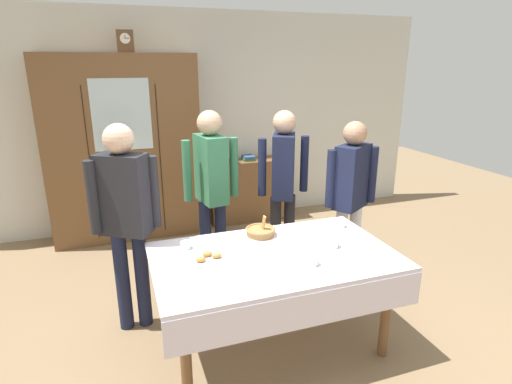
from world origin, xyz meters
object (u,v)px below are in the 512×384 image
object	(u,v)px
mantel_clock	(125,41)
person_by_cabinet	(283,177)
book_stack	(248,158)
tea_cup_near_right	(313,263)
spoon_far_right	(262,281)
person_beside_shelf	(125,209)
bookshelf_low	(249,190)
tea_cup_far_right	(341,225)
spoon_front_edge	(294,248)
pastry_plate	(209,259)
wall_cabinet	(125,150)
tea_cup_mid_left	(333,245)
dining_table	(276,269)
bread_basket	(260,231)
person_behind_table_left	(211,181)
person_behind_table_right	(351,189)
tea_cup_mid_right	(186,246)

from	to	relation	value
mantel_clock	person_by_cabinet	world-z (taller)	mantel_clock
book_stack	tea_cup_near_right	size ratio (longest dim) A/B	1.49
mantel_clock	spoon_far_right	bearing A→B (deg)	-78.82
person_beside_shelf	bookshelf_low	bearing A→B (deg)	50.81
tea_cup_far_right	spoon_front_edge	world-z (taller)	tea_cup_far_right
pastry_plate	wall_cabinet	bearing A→B (deg)	99.82
bookshelf_low	tea_cup_mid_left	distance (m)	2.68
pastry_plate	dining_table	bearing A→B (deg)	-10.44
spoon_front_edge	person_beside_shelf	xyz separation A→B (m)	(-1.15, 0.56, 0.25)
tea_cup_far_right	spoon_far_right	world-z (taller)	tea_cup_far_right
bookshelf_low	tea_cup_mid_left	world-z (taller)	bookshelf_low
dining_table	bread_basket	size ratio (longest dim) A/B	7.19
tea_cup_near_right	person_beside_shelf	bearing A→B (deg)	143.50
pastry_plate	spoon_far_right	size ratio (longest dim) A/B	2.35
bookshelf_low	spoon_front_edge	world-z (taller)	bookshelf_low
book_stack	person_behind_table_left	xyz separation A→B (m)	(-0.85, -1.49, 0.16)
wall_cabinet	bread_basket	size ratio (longest dim) A/B	9.07
tea_cup_near_right	person_behind_table_left	distance (m)	1.43
wall_cabinet	bookshelf_low	distance (m)	1.70
mantel_clock	pastry_plate	bearing A→B (deg)	-82.80
bookshelf_low	person_behind_table_left	bearing A→B (deg)	-119.66
wall_cabinet	book_stack	bearing A→B (deg)	1.86
tea_cup_mid_left	person_behind_table_right	world-z (taller)	person_behind_table_right
mantel_clock	bread_basket	xyz separation A→B (m)	(0.81, -2.20, -1.50)
dining_table	book_stack	size ratio (longest dim) A/B	8.91
bread_basket	person_by_cabinet	distance (m)	0.90
person_by_cabinet	dining_table	bearing A→B (deg)	-114.95
person_by_cabinet	person_beside_shelf	xyz separation A→B (m)	(-1.49, -0.47, 0.01)
spoon_far_right	tea_cup_mid_right	bearing A→B (deg)	120.96
book_stack	dining_table	bearing A→B (deg)	-104.00
tea_cup_mid_left	tea_cup_mid_right	size ratio (longest dim) A/B	1.00
book_stack	person_by_cabinet	distance (m)	1.54
wall_cabinet	person_by_cabinet	xyz separation A→B (m)	(1.42, -1.48, -0.08)
bookshelf_low	spoon_far_right	distance (m)	3.08
dining_table	wall_cabinet	bearing A→B (deg)	109.16
mantel_clock	person_behind_table_left	size ratio (longest dim) A/B	0.14
mantel_clock	bookshelf_low	xyz separation A→B (m)	(1.44, 0.05, -1.88)
book_stack	spoon_front_edge	bearing A→B (deg)	-100.65
spoon_far_right	tea_cup_mid_left	bearing A→B (deg)	23.20
tea_cup_mid_right	pastry_plate	world-z (taller)	tea_cup_mid_right
person_behind_table_right	book_stack	bearing A→B (deg)	100.44
wall_cabinet	pastry_plate	world-z (taller)	wall_cabinet
dining_table	tea_cup_near_right	world-z (taller)	tea_cup_near_right
tea_cup_mid_left	spoon_far_right	xyz separation A→B (m)	(-0.66, -0.29, -0.02)
mantel_clock	tea_cup_mid_left	size ratio (longest dim) A/B	1.85
tea_cup_near_right	tea_cup_mid_left	bearing A→B (deg)	36.82
mantel_clock	pastry_plate	size ratio (longest dim) A/B	0.86
tea_cup_far_right	person_beside_shelf	size ratio (longest dim) A/B	0.08
tea_cup_mid_left	tea_cup_far_right	distance (m)	0.41
bookshelf_low	pastry_plate	world-z (taller)	bookshelf_low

